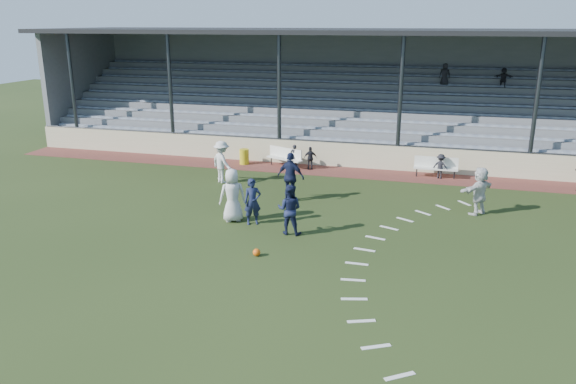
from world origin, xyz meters
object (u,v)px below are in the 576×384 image
object	(u,v)px
player_navy_lead	(253,202)
trash_bin	(244,157)
bench_right	(436,165)
bench_left	(285,156)
football	(257,252)
player_white_lead	(232,195)

from	to	relation	value
player_navy_lead	trash_bin	bearing A→B (deg)	84.55
bench_right	player_navy_lead	bearing A→B (deg)	-126.98
bench_left	bench_right	size ratio (longest dim) A/B	1.00
trash_bin	player_navy_lead	distance (m)	8.86
trash_bin	football	xyz separation A→B (m)	(4.33, -10.93, -0.29)
trash_bin	player_white_lead	bearing A→B (deg)	-73.04
bench_right	football	bearing A→B (deg)	-115.22
bench_left	player_white_lead	size ratio (longest dim) A/B	1.02
player_white_lead	player_navy_lead	bearing A→B (deg)	140.73
football	player_white_lead	bearing A→B (deg)	123.34
bench_left	player_navy_lead	distance (m)	8.33
bench_right	trash_bin	xyz separation A→B (m)	(-9.46, -0.02, -0.18)
bench_left	trash_bin	size ratio (longest dim) A/B	2.59
trash_bin	player_navy_lead	bearing A→B (deg)	-68.23
player_white_lead	player_navy_lead	size ratio (longest dim) A/B	1.17
player_navy_lead	player_white_lead	bearing A→B (deg)	144.47
trash_bin	bench_left	bearing A→B (deg)	0.91
bench_left	player_navy_lead	size ratio (longest dim) A/B	1.19
bench_left	player_white_lead	bearing A→B (deg)	-64.57
football	player_navy_lead	distance (m)	2.99
player_white_lead	player_navy_lead	distance (m)	0.83
bench_left	trash_bin	world-z (taller)	bench_left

